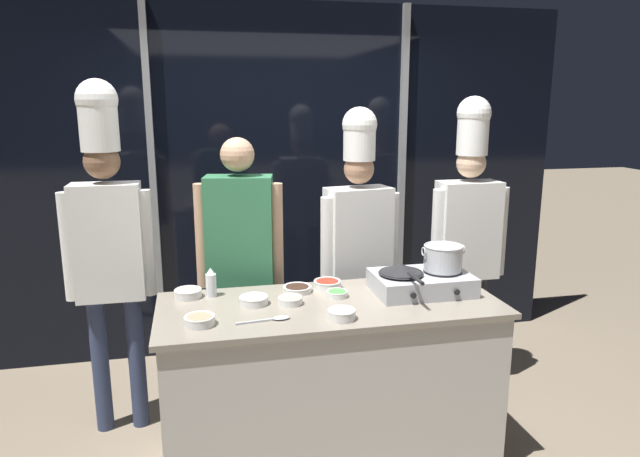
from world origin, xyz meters
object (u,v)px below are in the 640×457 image
(prep_bowl_scallions, at_px, (337,293))
(serving_spoon_slotted, at_px, (274,319))
(prep_bowl_bean_sprouts, at_px, (341,314))
(prep_bowl_soy_glaze, at_px, (297,288))
(squeeze_bottle_clear, at_px, (211,283))
(prep_bowl_chili_flakes, at_px, (327,284))
(frying_pan, at_px, (401,269))
(prep_bowl_shrimp, at_px, (188,293))
(chef_sous, at_px, (358,234))
(portable_stove, at_px, (421,282))
(chef_head, at_px, (107,228))
(chef_line, at_px, (468,223))
(prep_bowl_ginger, at_px, (290,300))
(prep_bowl_noodles, at_px, (254,300))
(person_guest, at_px, (240,250))
(stock_pot, at_px, (443,257))
(prep_bowl_mushrooms, at_px, (200,320))

(prep_bowl_scallions, distance_m, serving_spoon_slotted, 0.46)
(prep_bowl_bean_sprouts, height_order, prep_bowl_soy_glaze, prep_bowl_bean_sprouts)
(squeeze_bottle_clear, height_order, prep_bowl_chili_flakes, squeeze_bottle_clear)
(prep_bowl_bean_sprouts, bearing_deg, frying_pan, 34.85)
(frying_pan, height_order, prep_bowl_scallions, frying_pan)
(frying_pan, height_order, prep_bowl_soy_glaze, frying_pan)
(prep_bowl_bean_sprouts, distance_m, prep_bowl_shrimp, 0.88)
(squeeze_bottle_clear, distance_m, serving_spoon_slotted, 0.51)
(squeeze_bottle_clear, distance_m, chef_sous, 1.03)
(portable_stove, distance_m, chef_head, 1.82)
(prep_bowl_bean_sprouts, xyz_separation_m, chef_line, (1.10, 0.87, 0.22))
(prep_bowl_ginger, distance_m, prep_bowl_chili_flakes, 0.32)
(serving_spoon_slotted, bearing_deg, prep_bowl_noodles, 106.81)
(prep_bowl_ginger, height_order, chef_line, chef_line)
(portable_stove, bearing_deg, person_guest, 150.52)
(chef_sous, bearing_deg, stock_pot, 111.13)
(stock_pot, relative_size, chef_sous, 0.13)
(serving_spoon_slotted, bearing_deg, chef_head, 137.81)
(person_guest, bearing_deg, prep_bowl_noodles, 103.35)
(prep_bowl_bean_sprouts, xyz_separation_m, serving_spoon_slotted, (-0.32, 0.06, -0.02))
(prep_bowl_bean_sprouts, relative_size, serving_spoon_slotted, 0.51)
(prep_bowl_mushrooms, distance_m, prep_bowl_shrimp, 0.42)
(chef_sous, bearing_deg, frying_pan, 89.05)
(portable_stove, xyz_separation_m, squeeze_bottle_clear, (-1.15, 0.18, 0.02))
(prep_bowl_soy_glaze, bearing_deg, prep_bowl_mushrooms, -145.30)
(frying_pan, xyz_separation_m, squeeze_bottle_clear, (-1.03, 0.19, -0.07))
(prep_bowl_ginger, relative_size, chef_sous, 0.07)
(prep_bowl_shrimp, xyz_separation_m, chef_sous, (1.07, 0.37, 0.19))
(squeeze_bottle_clear, bearing_deg, prep_bowl_bean_sprouts, -38.31)
(prep_bowl_scallions, xyz_separation_m, chef_line, (1.04, 0.55, 0.23))
(prep_bowl_soy_glaze, bearing_deg, prep_bowl_chili_flakes, 6.52)
(prep_bowl_mushrooms, bearing_deg, person_guest, 71.07)
(prep_bowl_noodles, distance_m, prep_bowl_shrimp, 0.39)
(prep_bowl_ginger, distance_m, prep_bowl_soy_glaze, 0.20)
(serving_spoon_slotted, bearing_deg, prep_bowl_ginger, 61.04)
(stock_pot, relative_size, prep_bowl_ginger, 1.90)
(prep_bowl_chili_flakes, bearing_deg, prep_bowl_ginger, -140.50)
(stock_pot, xyz_separation_m, prep_bowl_scallions, (-0.60, 0.02, -0.17))
(prep_bowl_mushrooms, bearing_deg, portable_stove, 10.34)
(portable_stove, distance_m, prep_bowl_ginger, 0.75)
(stock_pot, relative_size, prep_bowl_soy_glaze, 1.51)
(prep_bowl_scallions, bearing_deg, chef_head, 157.58)
(prep_bowl_shrimp, bearing_deg, chef_sous, 19.11)
(prep_bowl_mushrooms, height_order, chef_line, chef_line)
(prep_bowl_noodles, height_order, prep_bowl_ginger, prep_bowl_noodles)
(prep_bowl_soy_glaze, distance_m, person_guest, 0.50)
(frying_pan, xyz_separation_m, prep_bowl_noodles, (-0.81, 0.01, -0.12))
(squeeze_bottle_clear, bearing_deg, prep_bowl_noodles, -39.27)
(squeeze_bottle_clear, relative_size, chef_sous, 0.08)
(prep_bowl_chili_flakes, distance_m, person_guest, 0.60)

